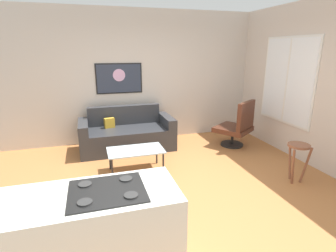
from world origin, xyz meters
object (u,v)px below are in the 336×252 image
Objects in this scene: armchair at (237,126)px; wall_painting at (119,78)px; coffee_table at (136,152)px; couch at (127,135)px; bar_stool at (298,153)px.

armchair is 2.68m from wall_painting.
wall_painting reaches higher than coffee_table.
couch is at bearing 166.30° from armchair.
wall_painting reaches higher than armchair.
armchair is at bearing -24.98° from wall_painting.
couch is at bearing 89.27° from coffee_table.
couch is 2.05× the size of coffee_table.
wall_painting reaches higher than couch.
armchair reaches higher than couch.
coffee_table is at bearing -90.73° from couch.
couch is 1.91× the size of armchair.
bar_stool is at bearing -88.33° from armchair.
armchair reaches higher than bar_stool.
coffee_table is at bearing -88.92° from wall_painting.
coffee_table is 0.93× the size of armchair.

